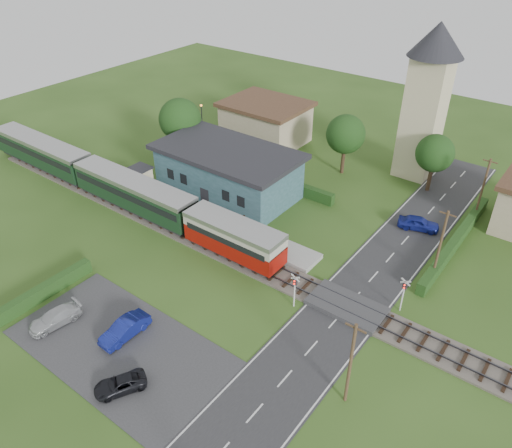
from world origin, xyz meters
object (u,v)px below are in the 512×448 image
Objects in this scene: house_west at (266,122)px; car_park_blue at (125,329)px; crossing_signal_far at (404,290)px; pedestrian_near at (244,222)px; pedestrian_far at (151,187)px; car_on_road at (419,223)px; train at (114,184)px; crossing_signal_near at (295,286)px; equipment_hut at (141,178)px; church_tower at (428,91)px; station_building at (228,171)px; car_park_dark at (120,384)px; car_park_silver at (55,318)px.

house_west is 2.59× the size of car_park_blue.
crossing_signal_far is 2.01× the size of pedestrian_near.
house_west is 3.30× the size of crossing_signal_far.
pedestrian_far is at bearing -93.04° from house_west.
car_on_road is 2.25× the size of pedestrian_far.
train reaches higher than crossing_signal_near.
equipment_hut is 3.29m from train.
pedestrian_near is 0.91× the size of pedestrian_far.
car_park_blue is at bearing -161.43° from pedestrian_far.
crossing_signal_far is (7.20, 4.80, 0.00)m from crossing_signal_near.
crossing_signal_far is at bearing -35.77° from house_west.
church_tower reaches higher than crossing_signal_far.
station_building is 9.80× the size of pedestrian_near.
station_building reaches higher than pedestrian_far.
car_on_road is at bearing -65.42° from church_tower.
station_building is at bearing -55.71° from pedestrian_near.
equipment_hut is 0.78× the size of crossing_signal_far.
church_tower is at bearing 7.01° from car_on_road.
train reaches higher than crossing_signal_far.
pedestrian_far is (-26.26, -11.79, 0.61)m from car_on_road.
car_park_blue is at bearing 164.48° from car_park_dark.
equipment_hut is at bearing 79.24° from train.
car_park_silver is at bearing -106.71° from church_tower.
station_building is 8.89× the size of pedestrian_far.
house_west is 2.67× the size of car_on_road.
car_park_blue is at bearing 79.18° from pedestrian_near.
church_tower is at bearing 8.53° from house_west.
crossing_signal_far is at bearing -1.46° from equipment_hut.
church_tower is (23.61, 26.00, 8.05)m from train.
pedestrian_near is (-9.92, 6.01, -0.87)m from crossing_signal_near.
station_building is 8.73m from pedestrian_far.
crossing_signal_near is at bearing 52.62° from car_park_silver.
church_tower is 5.37× the size of crossing_signal_far.
pedestrian_far is at bearing -134.69° from station_building.
church_tower reaches higher than station_building.
pedestrian_near is (-5.07, 20.10, 0.70)m from car_park_dark.
equipment_hut is 2.00m from pedestrian_far.
pedestrian_near is at bearing 96.14° from car_park_blue.
pedestrian_near is (15.09, 3.60, -0.91)m from train.
pedestrian_near is 12.57m from pedestrian_far.
station_building is 24.63m from car_park_silver.
car_park_blue is (-15.63, -15.38, -1.37)m from crossing_signal_far.
crossing_signal_near is at bearing 52.45° from car_park_blue.
crossing_signal_near is 11.63m from pedestrian_near.
train is at bearing 169.61° from car_park_dark.
pedestrian_far reaches higher than car_park_silver.
car_park_blue is at bearing 138.57° from car_on_road.
car_park_dark is at bearing 2.49° from car_park_silver.
station_building reaches higher than car_park_silver.
car_park_silver is 1.18× the size of car_park_dark.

